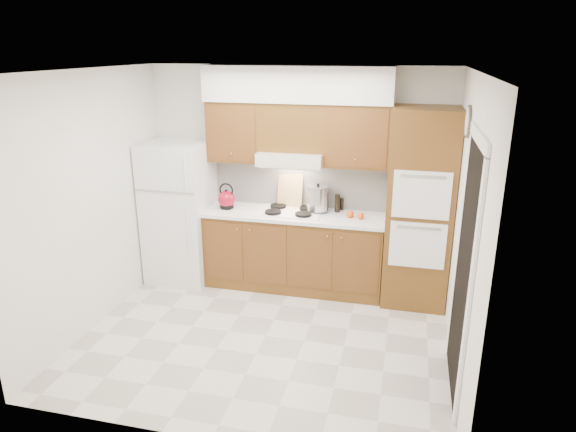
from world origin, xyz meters
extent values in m
plane|color=beige|center=(0.00, 0.00, 0.00)|extent=(3.60, 3.60, 0.00)
plane|color=white|center=(0.00, 0.00, 2.60)|extent=(3.60, 3.60, 0.00)
cube|color=white|center=(0.00, 1.50, 1.30)|extent=(3.60, 0.02, 2.60)
cube|color=white|center=(-1.80, 0.00, 1.30)|extent=(0.02, 3.00, 2.60)
cube|color=white|center=(1.80, 0.00, 1.30)|extent=(0.02, 3.00, 2.60)
cube|color=white|center=(-1.41, 1.14, 0.86)|extent=(0.75, 0.72, 1.72)
cube|color=brown|center=(0.02, 1.20, 0.45)|extent=(2.11, 0.60, 0.90)
cube|color=white|center=(0.03, 1.19, 0.92)|extent=(2.13, 0.62, 0.04)
cube|color=white|center=(0.02, 1.49, 1.22)|extent=(2.11, 0.03, 0.56)
cube|color=brown|center=(1.44, 1.18, 1.10)|extent=(0.70, 0.65, 2.20)
cube|color=brown|center=(-0.71, 1.33, 1.85)|extent=(0.63, 0.33, 0.70)
cube|color=brown|center=(0.72, 1.33, 1.85)|extent=(0.73, 0.33, 0.70)
cube|color=silver|center=(-0.02, 1.27, 1.57)|extent=(0.75, 0.45, 0.15)
cube|color=brown|center=(-0.02, 1.33, 1.92)|extent=(0.75, 0.33, 0.55)
cube|color=silver|center=(0.03, 1.32, 2.40)|extent=(2.13, 0.36, 0.40)
cube|color=white|center=(-0.02, 1.21, 0.95)|extent=(0.74, 0.50, 0.01)
cube|color=black|center=(1.79, -0.35, 1.05)|extent=(0.02, 0.90, 2.10)
cylinder|color=#3F3833|center=(1.79, 0.55, 2.15)|extent=(0.02, 0.30, 0.30)
sphere|color=maroon|center=(-0.81, 1.18, 1.05)|extent=(0.23, 0.23, 0.21)
cube|color=tan|center=(-0.08, 1.44, 1.14)|extent=(0.31, 0.11, 0.40)
cylinder|color=#ACADB1|center=(0.28, 1.30, 1.11)|extent=(0.34, 0.34, 0.28)
cylinder|color=black|center=(0.50, 1.36, 1.04)|extent=(0.08, 0.08, 0.21)
cylinder|color=black|center=(0.51, 1.34, 1.04)|extent=(0.08, 0.08, 0.20)
cylinder|color=black|center=(0.54, 1.45, 1.01)|extent=(0.06, 0.06, 0.14)
sphere|color=#FF540D|center=(0.80, 1.15, 0.98)|extent=(0.08, 0.08, 0.08)
sphere|color=#DA510B|center=(0.68, 1.18, 0.98)|extent=(0.10, 0.10, 0.08)
camera|label=1|loc=(1.28, -4.38, 2.80)|focal=32.00mm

